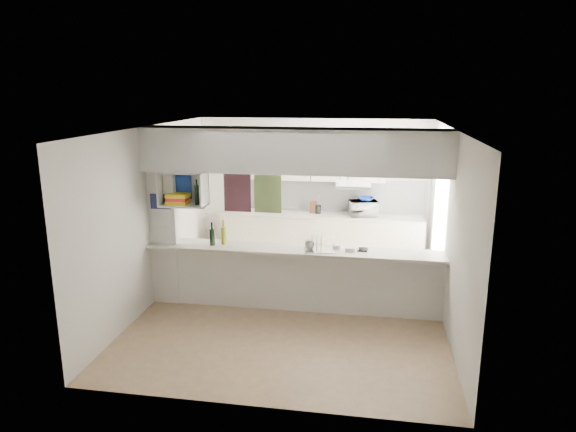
% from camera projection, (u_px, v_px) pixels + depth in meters
% --- Properties ---
extents(floor, '(4.80, 4.80, 0.00)m').
position_uv_depth(floor, '(293.00, 309.00, 7.46)').
color(floor, '#917054').
rests_on(floor, ground).
extents(ceiling, '(4.80, 4.80, 0.00)m').
position_uv_depth(ceiling, '(293.00, 128.00, 6.83)').
color(ceiling, white).
rests_on(ceiling, wall_back).
extents(wall_back, '(4.20, 0.00, 4.20)m').
position_uv_depth(wall_back, '(313.00, 190.00, 9.45)').
color(wall_back, silver).
rests_on(wall_back, floor).
extents(wall_left, '(0.00, 4.80, 4.80)m').
position_uv_depth(wall_left, '(151.00, 216.00, 7.48)').
color(wall_left, silver).
rests_on(wall_left, floor).
extents(wall_right, '(0.00, 4.80, 4.80)m').
position_uv_depth(wall_right, '(449.00, 229.00, 6.81)').
color(wall_right, silver).
rests_on(wall_right, floor).
extents(servery_partition, '(4.20, 0.50, 2.60)m').
position_uv_depth(servery_partition, '(281.00, 197.00, 7.09)').
color(servery_partition, silver).
rests_on(servery_partition, floor).
extents(cubby_shelf, '(0.65, 0.35, 0.50)m').
position_uv_depth(cubby_shelf, '(183.00, 191.00, 7.24)').
color(cubby_shelf, white).
rests_on(cubby_shelf, bulkhead).
extents(kitchen_run, '(3.60, 0.63, 2.24)m').
position_uv_depth(kitchen_run, '(320.00, 219.00, 9.28)').
color(kitchen_run, beige).
rests_on(kitchen_run, floor).
extents(microwave, '(0.56, 0.44, 0.27)m').
position_uv_depth(microwave, '(363.00, 208.00, 9.08)').
color(microwave, white).
rests_on(microwave, bench_top).
extents(bowl, '(0.27, 0.27, 0.07)m').
position_uv_depth(bowl, '(366.00, 199.00, 9.03)').
color(bowl, navy).
rests_on(bowl, microwave).
extents(dish_rack, '(0.47, 0.38, 0.23)m').
position_uv_depth(dish_rack, '(320.00, 244.00, 7.13)').
color(dish_rack, silver).
rests_on(dish_rack, breakfast_bar).
extents(cup, '(0.18, 0.18, 0.11)m').
position_uv_depth(cup, '(309.00, 246.00, 7.13)').
color(cup, white).
rests_on(cup, dish_rack).
extents(wine_bottles, '(0.23, 0.16, 0.36)m').
position_uv_depth(wine_bottles, '(218.00, 236.00, 7.38)').
color(wine_bottles, black).
rests_on(wine_bottles, breakfast_bar).
extents(plastic_tubs, '(0.50, 0.21, 0.06)m').
position_uv_depth(plastic_tubs, '(349.00, 248.00, 7.17)').
color(plastic_tubs, silver).
rests_on(plastic_tubs, breakfast_bar).
extents(utensil_jar, '(0.11, 0.11, 0.15)m').
position_uv_depth(utensil_jar, '(318.00, 209.00, 9.26)').
color(utensil_jar, black).
rests_on(utensil_jar, bench_top).
extents(knife_block, '(0.12, 0.11, 0.22)m').
position_uv_depth(knife_block, '(313.00, 207.00, 9.29)').
color(knife_block, brown).
rests_on(knife_block, bench_top).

